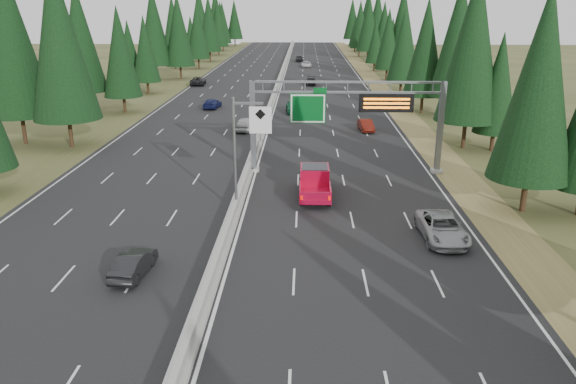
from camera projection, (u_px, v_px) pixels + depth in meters
name	position (u px, v px, depth m)	size (l,w,h in m)	color
road	(276.00, 94.00, 91.67)	(32.00, 260.00, 0.08)	black
shoulder_right	(385.00, 94.00, 91.17)	(3.60, 260.00, 0.06)	olive
shoulder_left	(168.00, 93.00, 92.17)	(3.60, 260.00, 0.06)	#3B4420
median_barrier	(276.00, 91.00, 91.55)	(0.70, 260.00, 0.85)	gray
sign_gantry	(354.00, 113.00, 47.00)	(16.75, 0.98, 7.80)	slate
hov_sign_pole	(243.00, 147.00, 38.01)	(2.80, 0.50, 8.00)	slate
tree_row_right	(429.00, 40.00, 78.13)	(12.42, 240.20, 18.18)	black
tree_row_left	(126.00, 36.00, 84.38)	(12.51, 240.11, 18.92)	black
silver_minivan	(442.00, 228.00, 34.55)	(2.49, 5.40, 1.50)	#99999D
red_pickup	(315.00, 180.00, 42.60)	(2.28, 6.39, 2.08)	black
car_ahead_green	(293.00, 107.00, 75.08)	(1.93, 4.79, 1.63)	#124F32
car_ahead_dkred	(366.00, 125.00, 64.29)	(1.37, 3.92, 1.29)	#5B150D
car_ahead_dkgrey	(311.00, 81.00, 101.03)	(1.81, 4.46, 1.30)	black
car_ahead_white	(306.00, 64.00, 129.74)	(2.19, 4.74, 1.32)	silver
car_ahead_far	(299.00, 58.00, 142.25)	(1.86, 4.61, 1.57)	black
car_onc_near	(134.00, 264.00, 29.97)	(1.38, 3.95, 1.30)	black
car_onc_blue	(212.00, 103.00, 78.36)	(1.87, 4.61, 1.34)	#161C4F
car_onc_white	(246.00, 124.00, 64.43)	(1.84, 4.57, 1.56)	#B3B3B3
car_onc_far	(198.00, 81.00, 100.95)	(2.47, 5.36, 1.49)	black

